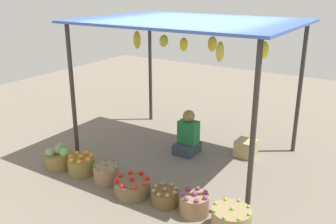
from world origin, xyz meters
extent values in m
plane|color=#776C5D|center=(0.00, 0.00, 0.00)|extent=(14.00, 14.00, 0.00)
cylinder|color=#38332D|center=(-1.55, -1.11, 1.13)|extent=(0.07, 0.07, 2.26)
cylinder|color=#38332D|center=(1.55, -1.11, 1.13)|extent=(0.07, 0.07, 2.26)
cylinder|color=#38332D|center=(-1.55, 1.11, 1.13)|extent=(0.07, 0.07, 2.26)
cylinder|color=#38332D|center=(1.55, 1.11, 1.13)|extent=(0.07, 0.07, 2.26)
cube|color=#4161B1|center=(0.00, 0.00, 2.28)|extent=(3.39, 2.52, 0.04)
ellipsoid|color=yellow|center=(-1.14, 0.14, 1.88)|extent=(0.14, 0.14, 0.31)
ellipsoid|color=yellow|center=(-0.67, 0.29, 1.88)|extent=(0.16, 0.16, 0.21)
ellipsoid|color=yellow|center=(-0.17, 0.13, 1.88)|extent=(0.14, 0.14, 0.23)
ellipsoid|color=yellow|center=(0.21, 0.43, 1.88)|extent=(0.16, 0.16, 0.25)
ellipsoid|color=yellow|center=(0.64, -0.20, 1.88)|extent=(0.12, 0.12, 0.30)
ellipsoid|color=yellow|center=(1.13, 0.32, 1.88)|extent=(0.15, 0.15, 0.26)
cube|color=#333E4B|center=(-0.01, 0.02, 0.09)|extent=(0.36, 0.44, 0.18)
cube|color=#217339|center=(-0.01, 0.07, 0.38)|extent=(0.34, 0.22, 0.40)
sphere|color=olive|center=(-0.01, 0.07, 0.67)|extent=(0.21, 0.21, 0.21)
cylinder|color=olive|center=(-1.50, -1.56, 0.12)|extent=(0.44, 0.44, 0.24)
sphere|color=#839E68|center=(-1.50, -1.56, 0.30)|extent=(0.15, 0.15, 0.15)
sphere|color=#7BB163|center=(-1.37, -1.56, 0.28)|extent=(0.15, 0.15, 0.15)
sphere|color=#71A95D|center=(-1.57, -1.45, 0.28)|extent=(0.15, 0.15, 0.15)
sphere|color=#7AA067|center=(-1.57, -1.67, 0.28)|extent=(0.15, 0.15, 0.15)
cylinder|color=olive|center=(-1.04, -1.53, 0.13)|extent=(0.42, 0.42, 0.26)
sphere|color=orange|center=(-1.04, -1.53, 0.29)|extent=(0.08, 0.08, 0.08)
sphere|color=orange|center=(-0.87, -1.53, 0.28)|extent=(0.08, 0.08, 0.08)
sphere|color=orange|center=(-0.93, -1.40, 0.28)|extent=(0.08, 0.08, 0.08)
sphere|color=orange|center=(-1.07, -1.37, 0.28)|extent=(0.08, 0.08, 0.08)
sphere|color=orange|center=(-1.18, -1.46, 0.28)|extent=(0.08, 0.08, 0.08)
sphere|color=orange|center=(-1.18, -1.60, 0.28)|extent=(0.08, 0.08, 0.08)
sphere|color=orange|center=(-1.07, -1.69, 0.28)|extent=(0.08, 0.08, 0.08)
sphere|color=orange|center=(-0.93, -1.65, 0.28)|extent=(0.08, 0.08, 0.08)
cylinder|color=#926E53|center=(-0.53, -1.52, 0.13)|extent=(0.38, 0.38, 0.27)
sphere|color=#3D8F2E|center=(-0.53, -1.52, 0.28)|extent=(0.04, 0.04, 0.04)
sphere|color=#418729|center=(-0.36, -1.52, 0.28)|extent=(0.04, 0.04, 0.04)
sphere|color=#3A852F|center=(-0.41, -1.40, 0.28)|extent=(0.04, 0.04, 0.04)
sphere|color=#338524|center=(-0.53, -1.35, 0.28)|extent=(0.04, 0.04, 0.04)
sphere|color=#3A8A2C|center=(-0.65, -1.40, 0.28)|extent=(0.04, 0.04, 0.04)
sphere|color=#418E23|center=(-0.70, -1.52, 0.28)|extent=(0.04, 0.04, 0.04)
sphere|color=#308233|center=(-0.65, -1.64, 0.28)|extent=(0.04, 0.04, 0.04)
sphere|color=green|center=(-0.53, -1.69, 0.28)|extent=(0.04, 0.04, 0.04)
sphere|color=#41872E|center=(-0.41, -1.64, 0.28)|extent=(0.04, 0.04, 0.04)
cylinder|color=brown|center=(0.03, -1.60, 0.11)|extent=(0.51, 0.51, 0.22)
sphere|color=red|center=(0.03, -1.60, 0.25)|extent=(0.07, 0.07, 0.07)
sphere|color=red|center=(0.24, -1.60, 0.24)|extent=(0.07, 0.07, 0.07)
sphere|color=red|center=(0.18, -1.45, 0.24)|extent=(0.07, 0.07, 0.07)
sphere|color=red|center=(0.03, -1.39, 0.24)|extent=(0.07, 0.07, 0.07)
sphere|color=red|center=(-0.13, -1.45, 0.24)|extent=(0.07, 0.07, 0.07)
sphere|color=red|center=(-0.19, -1.60, 0.24)|extent=(0.07, 0.07, 0.07)
sphere|color=red|center=(-0.13, -1.75, 0.24)|extent=(0.07, 0.07, 0.07)
sphere|color=red|center=(0.03, -1.82, 0.24)|extent=(0.07, 0.07, 0.07)
sphere|color=red|center=(0.18, -1.75, 0.24)|extent=(0.07, 0.07, 0.07)
cylinder|color=brown|center=(0.54, -1.55, 0.10)|extent=(0.37, 0.37, 0.20)
sphere|color=#A3764E|center=(0.54, -1.55, 0.23)|extent=(0.06, 0.06, 0.06)
sphere|color=#A77D5C|center=(0.70, -1.55, 0.22)|extent=(0.06, 0.06, 0.06)
sphere|color=#97885E|center=(0.65, -1.45, 0.22)|extent=(0.06, 0.06, 0.06)
sphere|color=#9D7D55|center=(0.54, -1.40, 0.22)|extent=(0.06, 0.06, 0.06)
sphere|color=#947D4C|center=(0.44, -1.45, 0.22)|extent=(0.06, 0.06, 0.06)
sphere|color=#A88154|center=(0.39, -1.55, 0.22)|extent=(0.06, 0.06, 0.06)
sphere|color=#9A775E|center=(0.44, -1.66, 0.22)|extent=(0.06, 0.06, 0.06)
sphere|color=#A67F4C|center=(0.54, -1.70, 0.22)|extent=(0.06, 0.06, 0.06)
sphere|color=#948655|center=(0.65, -1.66, 0.22)|extent=(0.06, 0.06, 0.06)
cylinder|color=#8E6C4A|center=(0.99, -1.54, 0.13)|extent=(0.39, 0.39, 0.27)
sphere|color=#7C346B|center=(0.99, -1.54, 0.29)|extent=(0.06, 0.06, 0.06)
sphere|color=#7D3871|center=(1.14, -1.54, 0.28)|extent=(0.06, 0.06, 0.06)
sphere|color=#873475|center=(1.08, -1.42, 0.28)|extent=(0.06, 0.06, 0.06)
sphere|color=#853467|center=(0.95, -1.39, 0.28)|extent=(0.06, 0.06, 0.06)
sphere|color=#803168|center=(0.85, -1.47, 0.28)|extent=(0.06, 0.06, 0.06)
sphere|color=#813F78|center=(0.85, -1.61, 0.28)|extent=(0.06, 0.06, 0.06)
sphere|color=#764170|center=(0.95, -1.69, 0.28)|extent=(0.06, 0.06, 0.06)
sphere|color=#76356C|center=(1.08, -1.66, 0.28)|extent=(0.06, 0.06, 0.06)
cylinder|color=#947D53|center=(1.52, -1.59, 0.14)|extent=(0.48, 0.48, 0.28)
sphere|color=#83C035|center=(1.52, -1.59, 0.29)|extent=(0.04, 0.04, 0.04)
sphere|color=#84CB34|center=(1.74, -1.59, 0.29)|extent=(0.04, 0.04, 0.04)
sphere|color=#95BD3D|center=(1.68, -1.44, 0.29)|extent=(0.04, 0.04, 0.04)
sphere|color=#82C23E|center=(1.52, -1.38, 0.29)|extent=(0.04, 0.04, 0.04)
sphere|color=#92CE30|center=(1.37, -1.44, 0.29)|extent=(0.04, 0.04, 0.04)
sphere|color=#93C633|center=(1.31, -1.59, 0.29)|extent=(0.04, 0.04, 0.04)
sphere|color=#86CF3B|center=(1.37, -1.74, 0.29)|extent=(0.04, 0.04, 0.04)
sphere|color=#8FCD2F|center=(1.52, -1.81, 0.29)|extent=(0.04, 0.04, 0.04)
sphere|color=#88C23F|center=(1.68, -1.74, 0.29)|extent=(0.04, 0.04, 0.04)
cube|color=tan|center=(0.91, 0.46, 0.14)|extent=(0.34, 0.32, 0.28)
camera|label=1|loc=(2.94, -5.25, 2.83)|focal=40.03mm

